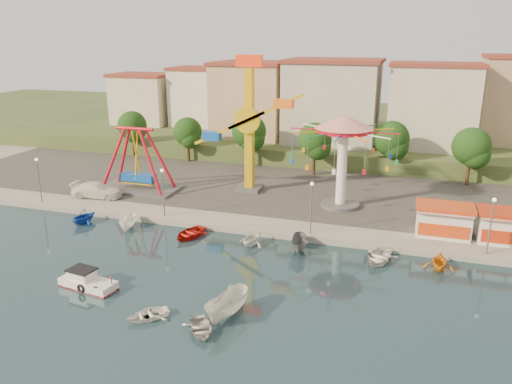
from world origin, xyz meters
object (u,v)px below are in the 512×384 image
at_px(pirate_ship_ride, 137,161).
at_px(kamikaze_tower, 252,130).
at_px(skiff, 228,306).
at_px(van, 97,190).
at_px(cabin_motorboat, 87,282).
at_px(wave_swinger, 343,141).
at_px(rowboat_a, 200,328).

height_order(pirate_ship_ride, kamikaze_tower, kamikaze_tower).
relative_size(skiff, van, 0.77).
bearing_deg(cabin_motorboat, kamikaze_tower, 87.40).
bearing_deg(wave_swinger, kamikaze_tower, 167.79).
bearing_deg(cabin_motorboat, pirate_ship_ride, 119.18).
bearing_deg(cabin_motorboat, van, 130.91).
height_order(pirate_ship_ride, cabin_motorboat, pirate_ship_ride).
height_order(wave_swinger, van, wave_swinger).
bearing_deg(van, pirate_ship_ride, -45.54).
distance_m(kamikaze_tower, wave_swinger, 11.54).
bearing_deg(pirate_ship_ride, cabin_motorboat, -69.27).
height_order(wave_swinger, rowboat_a, wave_swinger).
height_order(kamikaze_tower, wave_swinger, kamikaze_tower).
relative_size(rowboat_a, van, 0.52).
bearing_deg(kamikaze_tower, skiff, -75.50).
xyz_separation_m(cabin_motorboat, skiff, (12.28, -0.72, 0.47)).
xyz_separation_m(kamikaze_tower, skiff, (7.08, -27.38, -7.40)).
distance_m(rowboat_a, skiff, 2.62).
height_order(kamikaze_tower, cabin_motorboat, kamikaze_tower).
distance_m(kamikaze_tower, rowboat_a, 31.32).
relative_size(cabin_motorboat, van, 0.81).
bearing_deg(wave_swinger, cabin_motorboat, -124.24).
distance_m(kamikaze_tower, van, 20.05).
xyz_separation_m(kamikaze_tower, cabin_motorboat, (-5.21, -26.66, -7.86)).
xyz_separation_m(pirate_ship_ride, kamikaze_tower, (13.83, 3.87, 3.92)).
bearing_deg(pirate_ship_ride, van, -128.35).
relative_size(pirate_ship_ride, cabin_motorboat, 2.02).
distance_m(pirate_ship_ride, wave_swinger, 25.44).
xyz_separation_m(cabin_motorboat, van, (-11.88, 18.68, 1.05)).
relative_size(wave_swinger, skiff, 2.45).
bearing_deg(rowboat_a, kamikaze_tower, 68.07).
bearing_deg(pirate_ship_ride, kamikaze_tower, 15.63).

